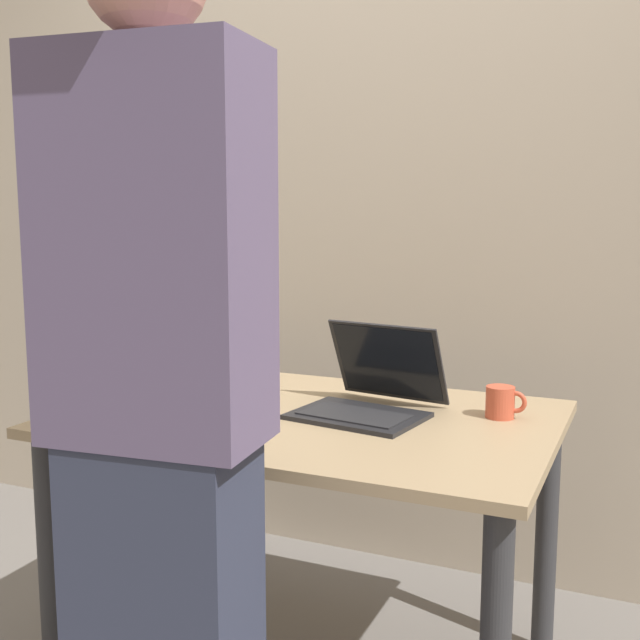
{
  "coord_description": "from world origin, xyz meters",
  "views": [
    {
      "loc": [
        0.82,
        -1.8,
        1.27
      ],
      "look_at": [
        0.03,
        0.0,
        0.99
      ],
      "focal_mm": 43.59,
      "sensor_mm": 36.0,
      "label": 1
    }
  ],
  "objects": [
    {
      "name": "beer_bottle_green",
      "position": [
        -0.43,
        0.08,
        0.87
      ],
      "size": [
        0.08,
        0.08,
        0.33
      ],
      "color": "#333333",
      "rests_on": "desk"
    },
    {
      "name": "desk",
      "position": [
        0.0,
        0.0,
        0.62
      ],
      "size": [
        1.25,
        0.85,
        0.74
      ],
      "color": "#9E8460",
      "rests_on": "ground"
    },
    {
      "name": "back_wall",
      "position": [
        0.0,
        0.82,
        1.3
      ],
      "size": [
        6.0,
        0.1,
        2.6
      ],
      "primitive_type": "cube",
      "color": "tan",
      "rests_on": "ground"
    },
    {
      "name": "coffee_mug",
      "position": [
        0.46,
        0.16,
        0.78
      ],
      "size": [
        0.1,
        0.07,
        0.08
      ],
      "color": "#BF4C33",
      "rests_on": "desk"
    },
    {
      "name": "laptop",
      "position": [
        0.14,
        0.07,
        0.79
      ],
      "size": [
        0.37,
        0.38,
        0.23
      ],
      "color": "black",
      "rests_on": "desk"
    },
    {
      "name": "beer_bottle_dark",
      "position": [
        -0.33,
        0.05,
        0.86
      ],
      "size": [
        0.08,
        0.08,
        0.32
      ],
      "color": "#1E5123",
      "rests_on": "desk"
    },
    {
      "name": "person_figure",
      "position": [
        0.0,
        -0.66,
        0.94
      ],
      "size": [
        0.41,
        0.32,
        1.8
      ],
      "color": "#2D3347",
      "rests_on": "ground"
    }
  ]
}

